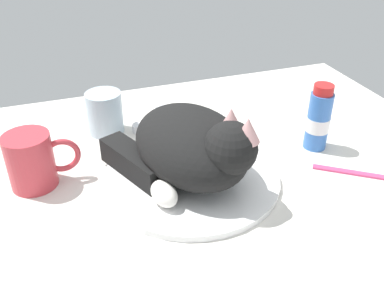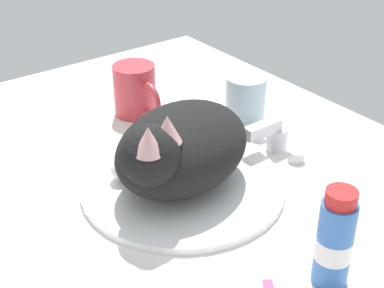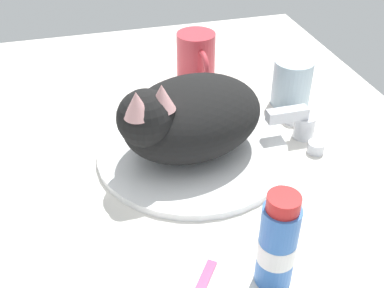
{
  "view_description": "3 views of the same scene",
  "coord_description": "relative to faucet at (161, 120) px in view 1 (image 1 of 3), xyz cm",
  "views": [
    {
      "loc": [
        -20.0,
        -58.02,
        44.91
      ],
      "look_at": [
        0.28,
        0.18,
        7.29
      ],
      "focal_mm": 40.36,
      "sensor_mm": 36.0,
      "label": 1
    },
    {
      "loc": [
        58.81,
        -42.41,
        49.82
      ],
      "look_at": [
        0.73,
        1.17,
        7.73
      ],
      "focal_mm": 53.89,
      "sensor_mm": 36.0,
      "label": 2
    },
    {
      "loc": [
        60.08,
        -16.54,
        46.64
      ],
      "look_at": [
        2.93,
        -0.95,
        4.27
      ],
      "focal_mm": 44.58,
      "sensor_mm": 36.0,
      "label": 3
    }
  ],
  "objects": [
    {
      "name": "sink_basin",
      "position": [
        0.0,
        -18.72,
        -1.93
      ],
      "size": [
        30.92,
        30.92,
        1.13
      ],
      "primitive_type": "cylinder",
      "color": "white",
      "rests_on": "ground_plane"
    },
    {
      "name": "ground_plane",
      "position": [
        0.0,
        -18.72,
        -4.0
      ],
      "size": [
        110.0,
        82.5,
        3.0
      ],
      "primitive_type": "cube",
      "color": "silver"
    },
    {
      "name": "rinse_cup",
      "position": [
        -11.0,
        3.42,
        1.89
      ],
      "size": [
        7.26,
        7.26,
        8.77
      ],
      "color": "silver",
      "rests_on": "ground_plane"
    },
    {
      "name": "coffee_mug",
      "position": [
        -25.47,
        -11.01,
        2.34
      ],
      "size": [
        12.24,
        7.83,
        9.68
      ],
      "color": "#C63842",
      "rests_on": "ground_plane"
    },
    {
      "name": "toothpaste_bottle",
      "position": [
        26.71,
        -16.12,
        3.65
      ],
      "size": [
        4.47,
        4.47,
        13.21
      ],
      "color": "#3870C6",
      "rests_on": "ground_plane"
    },
    {
      "name": "cat",
      "position": [
        -0.01,
        -19.7,
        4.94
      ],
      "size": [
        25.22,
        26.62,
        14.88
      ],
      "color": "black",
      "rests_on": "sink_basin"
    },
    {
      "name": "toothbrush",
      "position": [
        29.39,
        -27.38,
        -1.98
      ],
      "size": [
        13.11,
        10.01,
        1.6
      ],
      "color": "#D83F72",
      "rests_on": "ground_plane"
    },
    {
      "name": "faucet",
      "position": [
        0.0,
        0.0,
        0.0
      ],
      "size": [
        12.04,
        8.82,
        6.01
      ],
      "color": "silver",
      "rests_on": "ground_plane"
    }
  ]
}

